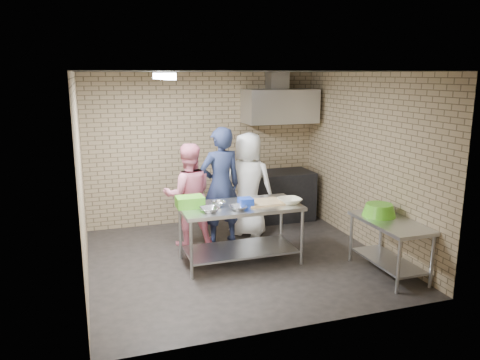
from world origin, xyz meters
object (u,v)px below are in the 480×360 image
at_px(side_counter, 389,247).
at_px(blue_tub, 246,202).
at_px(woman_white, 248,185).
at_px(green_crate, 190,202).
at_px(prep_table, 240,233).
at_px(stove, 279,196).
at_px(bottle_green, 298,110).
at_px(man_navy, 221,186).
at_px(green_basin, 379,210).
at_px(woman_pink, 188,195).
at_px(bottle_red, 278,109).

xyz_separation_m(side_counter, blue_tub, (-1.74, 0.93, 0.54)).
xyz_separation_m(blue_tub, woman_white, (0.44, 1.17, -0.04)).
xyz_separation_m(side_counter, woman_white, (-1.30, 2.10, 0.50)).
bearing_deg(green_crate, prep_table, -9.73).
xyz_separation_m(stove, blue_tub, (-1.29, -1.82, 0.46)).
xyz_separation_m(bottle_green, man_navy, (-1.83, -1.10, -1.08)).
relative_size(green_basin, woman_white, 0.26).
bearing_deg(bottle_green, woman_white, -145.45).
xyz_separation_m(side_counter, bottle_green, (0.00, 2.99, 1.64)).
height_order(blue_tub, woman_pink, woman_pink).
xyz_separation_m(stove, man_navy, (-1.38, -0.86, 0.49)).
height_order(side_counter, stove, stove).
height_order(green_crate, woman_pink, woman_pink).
bearing_deg(blue_tub, woman_white, 69.34).
bearing_deg(woman_pink, side_counter, 145.32).
relative_size(stove, bottle_red, 6.67).
relative_size(blue_tub, bottle_red, 1.05).
height_order(side_counter, woman_white, woman_white).
bearing_deg(man_navy, bottle_red, -150.58).
bearing_deg(prep_table, bottle_green, 47.66).
bearing_deg(green_crate, blue_tub, -16.35).
bearing_deg(woman_pink, bottle_red, -146.65).
bearing_deg(prep_table, side_counter, -29.94).
bearing_deg(woman_pink, bottle_green, -150.90).
distance_m(side_counter, bottle_red, 3.44).
distance_m(stove, man_navy, 1.70).
bearing_deg(stove, prep_table, -127.83).
distance_m(prep_table, bottle_red, 2.89).
bearing_deg(man_navy, stove, -156.21).
xyz_separation_m(side_counter, bottle_red, (-0.40, 2.99, 1.65)).
bearing_deg(woman_white, bottle_green, -106.84).
bearing_deg(prep_table, woman_pink, 121.27).
distance_m(prep_table, bottle_green, 3.09).
height_order(blue_tub, woman_white, woman_white).
bearing_deg(bottle_red, prep_table, -125.26).
relative_size(woman_pink, woman_white, 0.94).
height_order(green_crate, bottle_red, bottle_red).
distance_m(stove, green_crate, 2.63).
bearing_deg(green_basin, green_crate, 159.98).
xyz_separation_m(prep_table, woman_pink, (-0.55, 0.91, 0.39)).
bearing_deg(green_basin, stove, 99.76).
distance_m(green_crate, blue_tub, 0.78).
height_order(green_crate, blue_tub, green_crate).
distance_m(stove, woman_white, 1.15).
bearing_deg(bottle_green, stove, -151.93).
bearing_deg(blue_tub, side_counter, -28.14).
bearing_deg(green_crate, woman_pink, 79.64).
height_order(green_crate, man_navy, man_navy).
distance_m(green_crate, man_navy, 0.99).
bearing_deg(man_navy, prep_table, 84.77).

